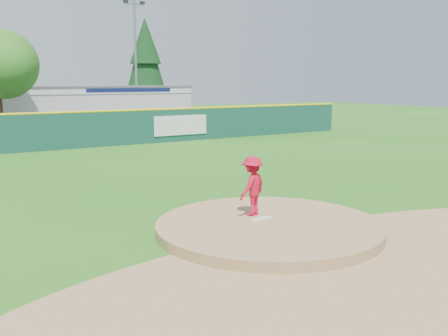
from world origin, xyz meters
TOP-DOWN VIEW (x-y plane):
  - ground at (0.00, 0.00)m, footprint 120.00×120.00m
  - pitchers_mound at (0.00, 0.00)m, footprint 5.50×5.50m
  - pitching_rubber at (0.00, 0.30)m, footprint 0.60×0.15m
  - infield_dirt_arc at (0.00, -3.00)m, footprint 15.40×15.40m
  - parking_lot at (0.00, 27.00)m, footprint 44.00×16.00m
  - pitcher at (0.05, 0.76)m, footprint 1.13×0.92m
  - van at (6.08, 20.58)m, footprint 5.54×3.89m
  - pool_building_grp at (6.00, 31.99)m, footprint 15.20×8.20m
  - fence_banners at (-1.00, 17.92)m, footprint 19.88×0.04m
  - outfield_fence at (0.00, 18.00)m, footprint 40.00×0.14m
  - conifer_tree at (13.00, 36.00)m, footprint 4.40×4.40m
  - light_pole_right at (9.00, 29.00)m, footprint 1.75×0.25m

SIDE VIEW (x-z plane):
  - ground at x=0.00m, z-range 0.00..0.00m
  - pitchers_mound at x=0.00m, z-range -0.25..0.25m
  - infield_dirt_arc at x=0.00m, z-range 0.00..0.01m
  - parking_lot at x=0.00m, z-range 0.00..0.02m
  - pitching_rubber at x=0.00m, z-range 0.25..0.29m
  - van at x=6.08m, z-range 0.02..1.42m
  - fence_banners at x=-1.00m, z-range 0.40..1.60m
  - pitcher at x=0.05m, z-range 0.25..1.77m
  - outfield_fence at x=0.00m, z-range 0.05..2.12m
  - pool_building_grp at x=6.00m, z-range 0.01..3.32m
  - conifer_tree at x=13.00m, z-range 0.79..10.29m
  - light_pole_right at x=9.00m, z-range 0.54..10.54m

